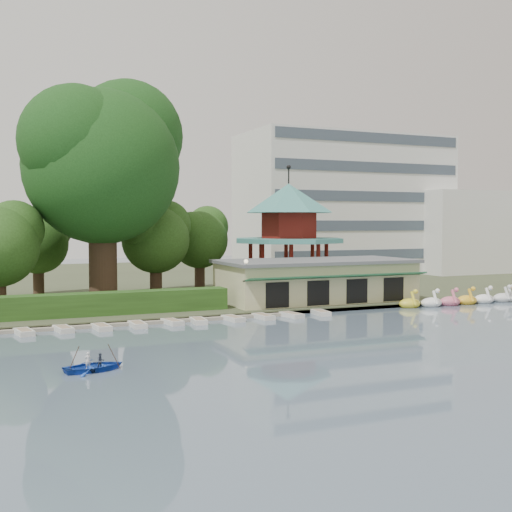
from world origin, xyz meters
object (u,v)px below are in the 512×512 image
dock (89,325)px  boathouse (316,280)px  rowboat_with_passengers (94,362)px  pavilion (289,226)px  big_tree (103,155)px

dock → boathouse: size_ratio=1.83×
rowboat_with_passengers → dock: bearing=82.2°
pavilion → rowboat_with_passengers: pavilion is taller
dock → rowboat_with_passengers: rowboat_with_passengers is taller
dock → pavilion: 29.14m
dock → pavilion: size_ratio=2.52×
rowboat_with_passengers → pavilion: bearing=48.5°
boathouse → big_tree: size_ratio=0.88×
pavilion → big_tree: 22.12m
boathouse → rowboat_with_passengers: 30.89m
boathouse → rowboat_with_passengers: size_ratio=3.76×
dock → boathouse: 22.62m
boathouse → big_tree: bearing=161.6°
pavilion → big_tree: bearing=-169.7°
boathouse → big_tree: (-18.81, 6.26, 11.59)m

